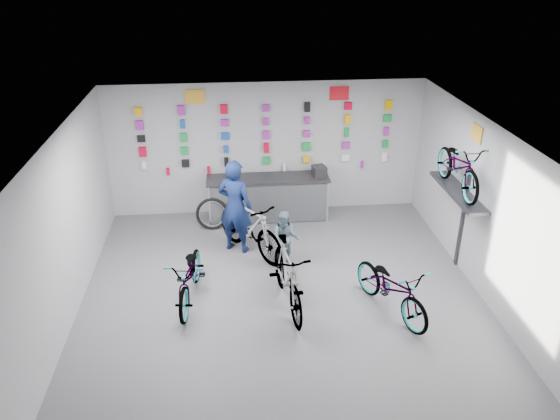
{
  "coord_description": "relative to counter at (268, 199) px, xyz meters",
  "views": [
    {
      "loc": [
        -0.82,
        -7.54,
        5.59
      ],
      "look_at": [
        0.06,
        1.4,
        1.23
      ],
      "focal_mm": 35.0,
      "sensor_mm": 36.0,
      "label": 1
    }
  ],
  "objects": [
    {
      "name": "bike_left",
      "position": [
        -1.58,
        -3.05,
        -0.0
      ],
      "size": [
        0.85,
        1.9,
        0.97
      ],
      "primitive_type": "imported",
      "rotation": [
        0.0,
        0.0,
        -0.12
      ],
      "color": "gray",
      "rests_on": "floor"
    },
    {
      "name": "clerk",
      "position": [
        -0.75,
        -1.35,
        0.48
      ],
      "size": [
        0.84,
        0.73,
        1.93
      ],
      "primitive_type": "imported",
      "rotation": [
        0.0,
        0.0,
        2.68
      ],
      "color": "#101F4A",
      "rests_on": "floor"
    },
    {
      "name": "spare_wheel",
      "position": [
        -1.25,
        -0.37,
        -0.14
      ],
      "size": [
        0.71,
        0.23,
        0.71
      ],
      "rotation": [
        0.0,
        0.0,
        -0.01
      ],
      "color": "black",
      "rests_on": "floor"
    },
    {
      "name": "bike_center",
      "position": [
        0.06,
        -3.38,
        0.1
      ],
      "size": [
        0.79,
        2.02,
        1.18
      ],
      "primitive_type": "imported",
      "rotation": [
        0.0,
        0.0,
        0.12
      ],
      "color": "gray",
      "rests_on": "floor"
    },
    {
      "name": "sign_side",
      "position": [
        3.48,
        -2.34,
        2.16
      ],
      "size": [
        0.02,
        0.4,
        0.3
      ],
      "primitive_type": "cube",
      "color": "gold",
      "rests_on": "wall_right"
    },
    {
      "name": "wall_bracket",
      "position": [
        3.33,
        -2.34,
        0.98
      ],
      "size": [
        0.39,
        1.9,
        2.0
      ],
      "color": "#333338",
      "rests_on": "wall_right"
    },
    {
      "name": "wall_right",
      "position": [
        3.5,
        -3.54,
        1.01
      ],
      "size": [
        0.0,
        8.0,
        8.0
      ],
      "primitive_type": "plane",
      "rotation": [
        1.57,
        0.0,
        -1.57
      ],
      "color": "#B0B0B2",
      "rests_on": "floor"
    },
    {
      "name": "register",
      "position": [
        1.14,
        0.01,
        0.62
      ],
      "size": [
        0.33,
        0.35,
        0.22
      ],
      "primitive_type": "cube",
      "rotation": [
        0.0,
        0.0,
        0.19
      ],
      "color": "black",
      "rests_on": "counter"
    },
    {
      "name": "sign_left",
      "position": [
        -1.5,
        0.44,
        2.23
      ],
      "size": [
        0.42,
        0.02,
        0.3
      ],
      "primitive_type": "cube",
      "color": "gold",
      "rests_on": "wall_back"
    },
    {
      "name": "wall_left",
      "position": [
        -3.5,
        -3.54,
        1.01
      ],
      "size": [
        0.0,
        8.0,
        8.0
      ],
      "primitive_type": "plane",
      "rotation": [
        1.57,
        0.0,
        1.57
      ],
      "color": "#B0B0B2",
      "rests_on": "floor"
    },
    {
      "name": "sign_right",
      "position": [
        1.6,
        0.44,
        2.23
      ],
      "size": [
        0.42,
        0.02,
        0.3
      ],
      "primitive_type": "cube",
      "color": "red",
      "rests_on": "wall_back"
    },
    {
      "name": "floor",
      "position": [
        0.0,
        -3.54,
        -0.49
      ],
      "size": [
        8.0,
        8.0,
        0.0
      ],
      "primitive_type": "plane",
      "color": "#515156",
      "rests_on": "ground"
    },
    {
      "name": "bike_wall",
      "position": [
        3.25,
        -2.34,
        1.57
      ],
      "size": [
        0.63,
        1.8,
        0.95
      ],
      "primitive_type": "imported",
      "color": "gray",
      "rests_on": "wall_bracket"
    },
    {
      "name": "ceiling",
      "position": [
        0.0,
        -3.54,
        2.51
      ],
      "size": [
        8.0,
        8.0,
        0.0
      ],
      "primitive_type": "plane",
      "rotation": [
        3.14,
        0.0,
        0.0
      ],
      "color": "white",
      "rests_on": "wall_back"
    },
    {
      "name": "bike_service",
      "position": [
        -0.48,
        -1.54,
        0.1
      ],
      "size": [
        1.59,
        1.92,
        1.18
      ],
      "primitive_type": "imported",
      "rotation": [
        0.0,
        0.0,
        0.62
      ],
      "color": "gray",
      "rests_on": "floor"
    },
    {
      "name": "bike_right",
      "position": [
        1.77,
        -3.72,
        -0.0
      ],
      "size": [
        1.3,
        1.95,
        0.97
      ],
      "primitive_type": "imported",
      "rotation": [
        0.0,
        0.0,
        0.39
      ],
      "color": "gray",
      "rests_on": "floor"
    },
    {
      "name": "merch_wall",
      "position": [
        -0.02,
        0.39,
        1.33
      ],
      "size": [
        5.57,
        0.08,
        1.56
      ],
      "color": "white",
      "rests_on": "wall_back"
    },
    {
      "name": "wall_back",
      "position": [
        0.0,
        0.46,
        1.01
      ],
      "size": [
        7.0,
        0.0,
        7.0
      ],
      "primitive_type": "plane",
      "rotation": [
        1.57,
        0.0,
        0.0
      ],
      "color": "#B0B0B2",
      "rests_on": "floor"
    },
    {
      "name": "customer",
      "position": [
        0.17,
        -2.04,
        0.08
      ],
      "size": [
        0.61,
        0.51,
        1.12
      ],
      "primitive_type": "imported",
      "rotation": [
        0.0,
        0.0,
        -0.17
      ],
      "color": "slate",
      "rests_on": "floor"
    },
    {
      "name": "counter",
      "position": [
        0.0,
        0.0,
        0.0
      ],
      "size": [
        2.7,
        0.66,
        1.0
      ],
      "color": "black",
      "rests_on": "floor"
    }
  ]
}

